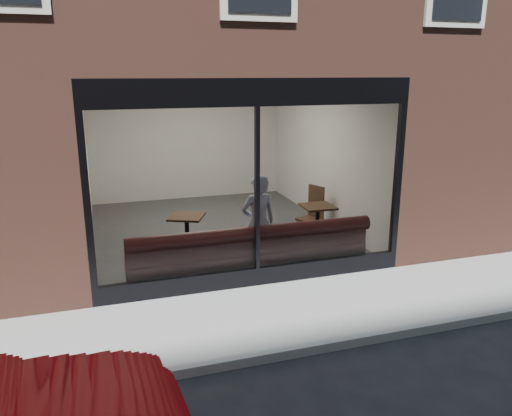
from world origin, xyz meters
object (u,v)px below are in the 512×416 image
object	(u,v)px
banquette	(250,263)
cafe_table_left	(186,217)
cafe_table_right	(318,206)
person	(258,223)
cafe_chair_right	(309,219)

from	to	relation	value
banquette	cafe_table_left	distance (m)	1.60
cafe_table_left	cafe_table_right	size ratio (longest dim) A/B	0.98
person	cafe_table_right	bearing A→B (deg)	-152.57
cafe_table_left	cafe_chair_right	distance (m)	2.89
banquette	cafe_chair_right	size ratio (longest dim) A/B	9.14
banquette	cafe_chair_right	distance (m)	2.78
cafe_table_left	cafe_chair_right	world-z (taller)	cafe_table_left
cafe_table_left	cafe_chair_right	bearing A→B (deg)	14.40
cafe_table_right	cafe_chair_right	bearing A→B (deg)	77.09
cafe_table_right	person	bearing A→B (deg)	-147.67
banquette	cafe_table_left	world-z (taller)	cafe_table_left
person	cafe_chair_right	world-z (taller)	person
cafe_chair_right	cafe_table_left	bearing A→B (deg)	-7.57
banquette	person	distance (m)	0.68
person	cafe_table_right	world-z (taller)	person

